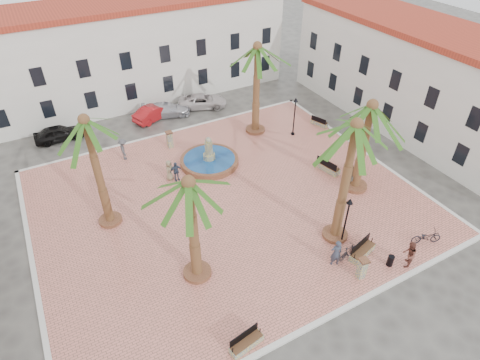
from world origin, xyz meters
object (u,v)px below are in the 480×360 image
at_px(bicycle_a, 426,237).
at_px(pedestrian_fountain_a, 169,170).
at_px(bench_se, 362,251).
at_px(palm_e, 370,117).
at_px(car_black, 59,133).
at_px(litter_bin, 390,261).
at_px(lamppost_s, 347,213).
at_px(palm_sw, 190,196).
at_px(cyclist_b, 409,254).
at_px(car_white, 203,101).
at_px(fountain, 209,160).
at_px(bollard_e, 349,165).
at_px(bench_s, 246,343).
at_px(pedestrian_east, 350,176).
at_px(palm_ne, 257,57).
at_px(bench_e, 328,167).
at_px(car_red, 154,112).
at_px(car_silver, 166,110).
at_px(pedestrian_fountain_b, 176,171).
at_px(bollard_se, 362,268).
at_px(palm_nw, 87,133).
at_px(bicycle_b, 348,252).
at_px(bollard_n, 170,139).
at_px(pedestrian_north, 124,149).
at_px(bench_ne, 319,123).
at_px(lamppost_e, 295,110).
at_px(cyclist_a, 336,253).
at_px(palm_s, 354,139).

bearing_deg(bicycle_a, pedestrian_fountain_a, 62.92).
bearing_deg(bench_se, palm_e, 37.14).
bearing_deg(car_black, litter_bin, -147.17).
bearing_deg(lamppost_s, car_black, 122.20).
bearing_deg(palm_sw, palm_e, 7.92).
relative_size(cyclist_b, car_white, 0.38).
bearing_deg(lamppost_s, pedestrian_fountain_a, 122.18).
bearing_deg(fountain, bollard_e, -34.90).
bearing_deg(bench_s, pedestrian_east, 21.13).
bearing_deg(bench_s, palm_ne, 49.28).
distance_m(bench_e, car_red, 17.35).
relative_size(palm_sw, car_silver, 1.57).
height_order(bench_s, bollard_e, bollard_e).
height_order(cyclist_b, pedestrian_fountain_b, cyclist_b).
xyz_separation_m(bollard_se, pedestrian_fountain_b, (-5.93, 13.76, 0.06)).
relative_size(palm_nw, car_black, 1.98).
relative_size(bicycle_b, pedestrian_east, 0.94).
height_order(fountain, bollard_n, fountain).
relative_size(bench_se, car_black, 0.52).
height_order(lamppost_s, litter_bin, lamppost_s).
bearing_deg(pedestrian_fountain_a, fountain, -34.72).
relative_size(bicycle_b, pedestrian_north, 0.85).
relative_size(bicycle_a, bicycle_b, 1.21).
xyz_separation_m(bench_s, car_silver, (4.94, 24.67, 0.24)).
relative_size(bollard_se, bollard_e, 1.15).
bearing_deg(pedestrian_fountain_b, pedestrian_east, -32.38).
distance_m(lamppost_s, car_red, 22.00).
distance_m(bench_s, bench_ne, 23.07).
bearing_deg(lamppost_e, bench_e, -97.24).
distance_m(palm_nw, palm_sw, 7.71).
bearing_deg(bollard_e, cyclist_b, -109.91).
distance_m(cyclist_a, pedestrian_east, 8.11).
relative_size(palm_s, lamppost_e, 2.38).
xyz_separation_m(palm_sw, bench_e, (13.12, 4.52, -5.61)).
height_order(palm_s, bench_s, palm_s).
relative_size(bollard_se, litter_bin, 1.99).
bearing_deg(bench_s, bicycle_b, 5.25).
height_order(bench_ne, lamppost_s, lamppost_s).
relative_size(palm_ne, lamppost_s, 2.26).
distance_m(palm_ne, bollard_n, 9.88).
height_order(bicycle_a, cyclist_b, cyclist_b).
bearing_deg(palm_nw, pedestrian_fountain_b, 21.10).
xyz_separation_m(bicycle_b, car_red, (-4.50, 22.50, 0.08)).
distance_m(bench_e, lamppost_s, 8.01).
height_order(palm_nw, bollard_n, palm_nw).
height_order(palm_nw, bicycle_a, palm_nw).
relative_size(lamppost_e, car_white, 0.75).
xyz_separation_m(palm_sw, car_silver, (5.23, 19.35, -5.40)).
relative_size(palm_sw, lamppost_s, 1.98).
distance_m(lamppost_e, car_black, 20.72).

